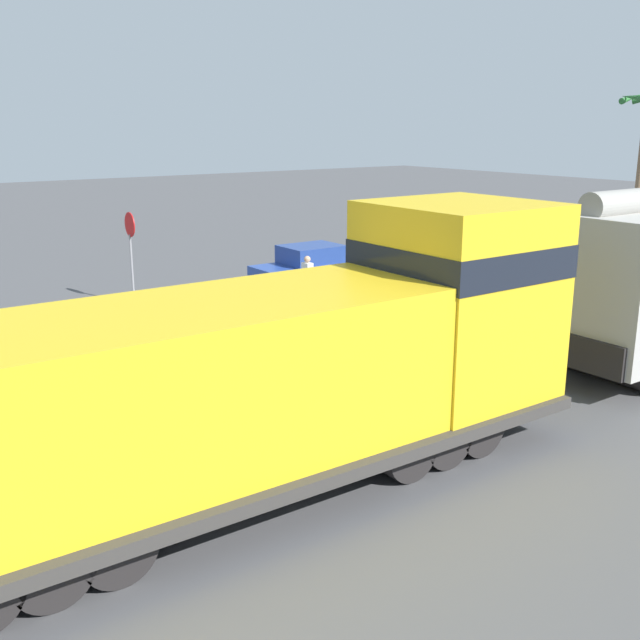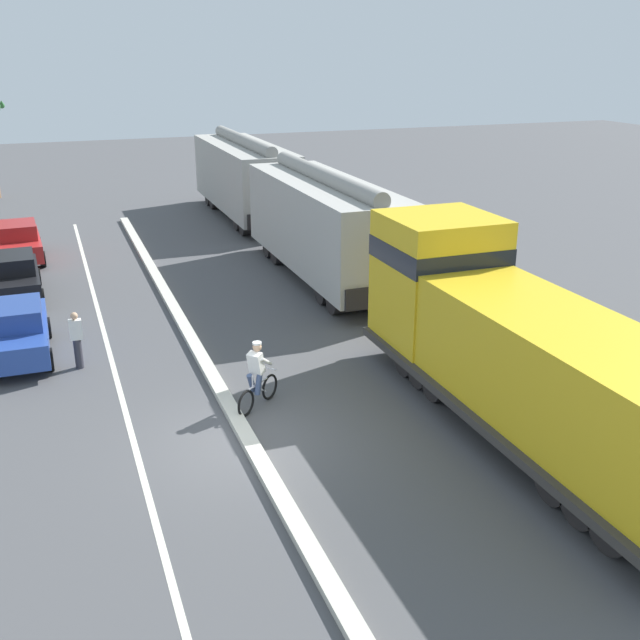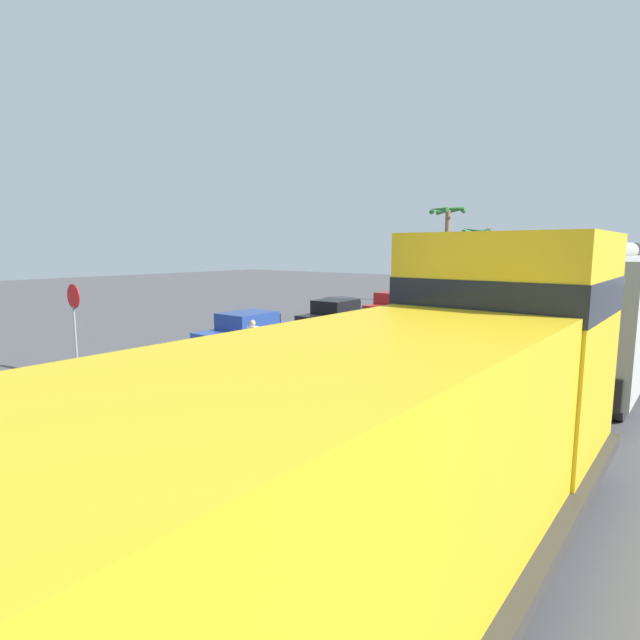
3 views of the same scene
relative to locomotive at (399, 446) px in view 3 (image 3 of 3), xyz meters
name	(u,v)px [view 3 (image 3 of 3)]	position (x,y,z in m)	size (l,w,h in m)	color
ground_plane	(170,441)	(-6.01, 1.14, -1.80)	(120.00, 120.00, 0.00)	#4C4C4F
median_curb	(340,378)	(-6.01, 7.14, -1.72)	(0.36, 36.00, 0.16)	beige
lane_stripe	(281,369)	(-8.41, 7.14, -1.79)	(0.14, 36.00, 0.01)	silver
locomotive	(399,446)	(0.00, 0.00, 0.00)	(3.10, 11.61, 4.20)	gold
hopper_car_lead	(601,312)	(0.00, 12.16, 0.28)	(2.90, 10.60, 4.18)	#AAA79F
parked_car_blue	(250,333)	(-10.85, 8.08, -0.98)	(1.85, 4.21, 1.62)	#28479E
parked_car_black	(337,317)	(-11.00, 13.75, -0.98)	(1.94, 4.25, 1.62)	black
parked_car_red	(395,307)	(-10.88, 18.90, -0.98)	(1.98, 4.27, 1.62)	red
cyclist	(246,392)	(-5.32, 2.68, -0.98)	(1.33, 1.16, 1.71)	black
stop_sign	(74,312)	(-12.84, 2.57, 0.23)	(0.76, 0.08, 2.88)	gray
palm_tree_near	(478,247)	(-12.22, 33.91, 2.22)	(2.23, 2.23, 5.67)	#846647
palm_tree_far	(448,231)	(-13.00, 29.95, 3.44)	(2.60, 2.71, 7.07)	#846647
pedestrian_by_cars	(253,343)	(-9.27, 6.70, -0.95)	(0.34, 0.22, 1.62)	#33333D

